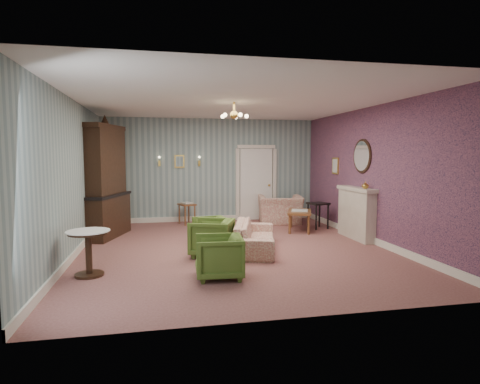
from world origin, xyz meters
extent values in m
plane|color=#8B5851|center=(0.00, 0.00, 0.00)|extent=(7.00, 7.00, 0.00)
plane|color=white|center=(0.00, 0.00, 2.90)|extent=(7.00, 7.00, 0.00)
plane|color=slate|center=(0.00, 3.50, 1.45)|extent=(6.00, 0.00, 6.00)
plane|color=slate|center=(0.00, -3.50, 1.45)|extent=(6.00, 0.00, 6.00)
plane|color=slate|center=(-3.00, 0.00, 1.45)|extent=(0.00, 7.00, 7.00)
plane|color=slate|center=(3.00, 0.00, 1.45)|extent=(0.00, 7.00, 7.00)
plane|color=#B25967|center=(2.98, 0.00, 1.45)|extent=(0.00, 7.00, 7.00)
imported|color=#486523|center=(-0.58, -1.83, 0.36)|extent=(0.70, 0.74, 0.72)
imported|color=#486523|center=(-0.52, -0.49, 0.38)|extent=(0.91, 0.93, 0.76)
imported|color=#486523|center=(-0.43, 0.35, 0.33)|extent=(0.71, 0.74, 0.66)
imported|color=#9D463F|center=(0.37, -0.22, 0.37)|extent=(1.04, 1.99, 0.75)
imported|color=#9D463F|center=(1.79, 2.67, 0.51)|extent=(1.28, 0.95, 1.02)
imported|color=gold|center=(2.84, 0.00, 1.23)|extent=(0.15, 0.15, 0.15)
cube|color=maroon|center=(1.74, 2.52, 0.48)|extent=(0.41, 0.28, 0.39)
camera|label=1|loc=(-1.44, -7.64, 1.86)|focal=29.47mm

